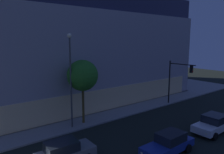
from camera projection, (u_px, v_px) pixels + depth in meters
name	position (u px, v px, depth m)	size (l,w,h in m)	color
modern_building	(61.00, 48.00, 36.92)	(33.61, 28.09, 14.94)	#4C4C51
traffic_light_far_corner	(177.00, 76.00, 28.71)	(0.38, 3.78, 5.82)	black
street_lamp_sidewalk	(71.00, 71.00, 20.76)	(0.44, 0.44, 9.15)	#454545
sidewalk_tree	(83.00, 76.00, 22.04)	(3.15, 3.15, 6.58)	brown
car_grey	(65.00, 152.00, 15.39)	(4.18, 2.08, 1.69)	slate
car_blue	(169.00, 144.00, 16.75)	(4.66, 1.99, 1.65)	navy
car_white	(213.00, 124.00, 20.67)	(4.36, 2.16, 1.69)	silver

